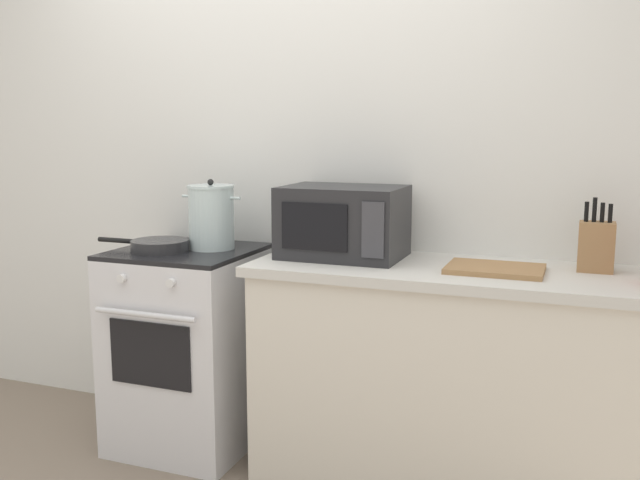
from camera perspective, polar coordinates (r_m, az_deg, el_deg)
The scene contains 9 objects.
back_wall at distance 3.22m, azimuth 2.39°, elevation 5.39°, with size 4.40×0.10×2.50m, color silver.
lower_cabinet_right at distance 2.91m, azimuth 11.49°, elevation -11.58°, with size 1.64×0.56×0.88m, color beige.
countertop_right at distance 2.78m, azimuth 11.79°, elevation -2.68°, with size 1.70×0.60×0.04m, color beige.
stove at distance 3.31m, azimuth -10.69°, elevation -8.61°, with size 0.60×0.64×0.92m.
stock_pot at distance 3.18m, azimuth -8.87°, elevation 1.88°, with size 0.29×0.21×0.32m.
frying_pan at distance 3.17m, azimuth -13.06°, elevation -0.43°, with size 0.45×0.25×0.05m.
microwave at distance 2.94m, azimuth 1.91°, elevation 1.49°, with size 0.50×0.37×0.30m.
cutting_board at distance 2.74m, azimuth 14.12°, elevation -2.30°, with size 0.36×0.26×0.02m, color #997047.
knife_block at distance 2.85m, azimuth 21.65°, elevation -0.44°, with size 0.13×0.10×0.28m.
Camera 1 is at (1.32, -2.07, 1.47)m, focal length 39.14 mm.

